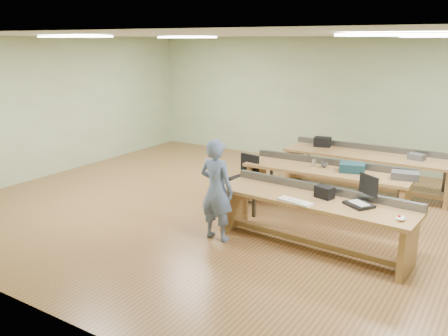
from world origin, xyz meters
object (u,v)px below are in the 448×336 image
at_px(task_chair, 244,186).
at_px(parts_bin_grey, 405,175).
at_px(workbench_mid, 326,179).
at_px(workbench_back, 367,163).
at_px(laptop_base, 359,205).
at_px(workbench_front, 313,211).
at_px(camera_bag, 324,192).
at_px(mug, 324,165).
at_px(person, 217,190).
at_px(parts_bin_teal, 352,167).
at_px(drinks_can, 314,163).

height_order(task_chair, parts_bin_grey, task_chair).
relative_size(workbench_mid, parts_bin_grey, 6.87).
relative_size(workbench_back, task_chair, 3.66).
relative_size(laptop_base, parts_bin_grey, 0.84).
height_order(workbench_front, camera_bag, camera_bag).
relative_size(workbench_front, mug, 24.37).
relative_size(workbench_front, workbench_mid, 1.02).
height_order(person, mug, person).
xyz_separation_m(camera_bag, parts_bin_grey, (0.75, 1.61, -0.03)).
bearing_deg(mug, person, -111.48).
bearing_deg(workbench_mid, workbench_back, 77.47).
bearing_deg(task_chair, workbench_mid, 27.49).
bearing_deg(laptop_base, mug, 157.09).
distance_m(workbench_mid, workbench_back, 1.54).
bearing_deg(task_chair, workbench_front, -22.74).
xyz_separation_m(workbench_mid, camera_bag, (0.53, -1.52, 0.28)).
xyz_separation_m(person, camera_bag, (1.46, 0.56, 0.06)).
bearing_deg(laptop_base, task_chair, -172.19).
bearing_deg(parts_bin_teal, mug, 179.29).
height_order(workbench_back, person, person).
relative_size(workbench_front, parts_bin_teal, 7.11).
xyz_separation_m(laptop_base, parts_bin_grey, (0.23, 1.68, 0.04)).
bearing_deg(drinks_can, workbench_mid, -2.89).
distance_m(person, task_chair, 1.77).
relative_size(workbench_mid, camera_bag, 11.45).
distance_m(task_chair, drinks_can, 1.33).
bearing_deg(task_chair, parts_bin_grey, 21.17).
bearing_deg(parts_bin_grey, drinks_can, -176.98).
relative_size(person, laptop_base, 4.37).
distance_m(workbench_front, workbench_back, 3.11).
xyz_separation_m(parts_bin_grey, mug, (-1.36, -0.02, -0.01)).
height_order(parts_bin_teal, drinks_can, parts_bin_teal).
distance_m(workbench_back, drinks_can, 1.61).
bearing_deg(drinks_can, mug, 19.79).
height_order(workbench_front, laptop_base, workbench_front).
bearing_deg(workbench_back, drinks_can, -109.78).
distance_m(camera_bag, mug, 1.71).
relative_size(person, task_chair, 1.74).
bearing_deg(camera_bag, task_chair, 166.50).
height_order(task_chair, drinks_can, task_chair).
distance_m(workbench_front, person, 1.44).
relative_size(parts_bin_grey, drinks_can, 3.20).
bearing_deg(workbench_mid, camera_bag, -72.46).
bearing_deg(task_chair, workbench_back, 59.17).
distance_m(laptop_base, drinks_can, 2.06).
height_order(laptop_base, camera_bag, camera_bag).
xyz_separation_m(task_chair, drinks_can, (1.15, 0.46, 0.49)).
height_order(laptop_base, parts_bin_grey, parts_bin_grey).
xyz_separation_m(workbench_front, parts_bin_grey, (0.87, 1.69, 0.25)).
relative_size(laptop_base, parts_bin_teal, 0.85).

